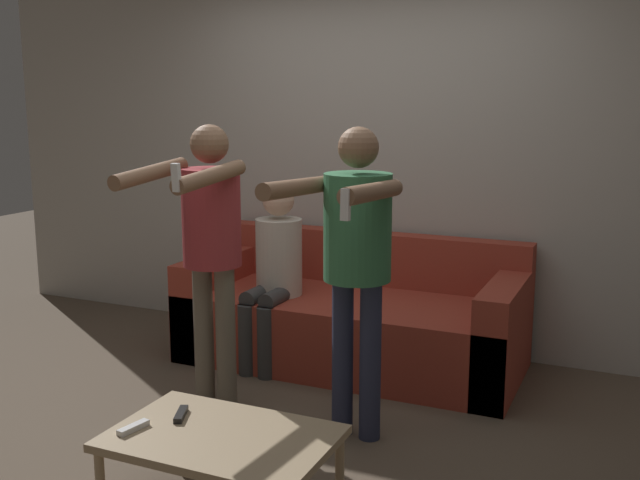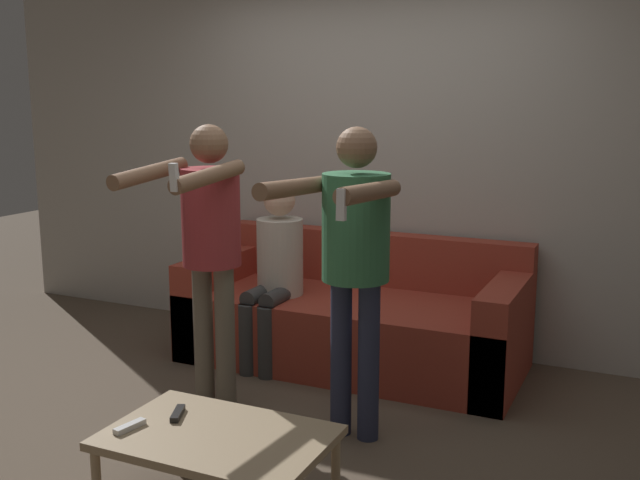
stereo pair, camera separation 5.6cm
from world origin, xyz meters
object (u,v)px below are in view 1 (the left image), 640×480
Objects in this scene: person_seated at (274,266)px; remote_near at (133,428)px; coffee_table at (222,442)px; remote_far at (181,414)px; couch at (353,320)px; person_standing_left at (210,235)px; person_standing_right at (356,246)px.

remote_near is at bearing -81.07° from person_seated.
remote_far is at bearing 163.43° from coffee_table.
couch is 14.18× the size of remote_near.
coffee_table is (0.19, -1.95, 0.04)m from couch.
couch is 1.87m from remote_far.
person_seated reaches higher than remote_far.
coffee_table is (0.64, -1.71, -0.33)m from person_seated.
coffee_table is at bearing -16.57° from remote_far.
person_standing_left is at bearing 124.06° from coffee_table.
remote_near reaches higher than coffee_table.
person_standing_left is 10.45× the size of remote_far.
person_standing_right is at bearing 60.04° from remote_near.
person_seated is at bearing 98.93° from remote_near.
person_standing_left reaches higher than couch.
coffee_table is at bearing -84.42° from couch.
couch is 1.85× the size of person_seated.
couch is 1.34m from person_standing_right.
coffee_table is 5.97× the size of remote_near.
person_standing_left reaches higher than remote_far.
remote_near is (0.29, -1.83, -0.28)m from person_seated.
couch reaches higher than remote_near.
person_standing_left is 0.85m from person_standing_right.
remote_near is (-0.17, -2.07, 0.09)m from couch.
person_standing_left is 1.73× the size of coffee_table.
coffee_table is at bearing -69.38° from person_seated.
person_standing_right is 1.15m from remote_far.
remote_near is (-0.36, -0.12, 0.05)m from coffee_table.
remote_far is at bearing -76.52° from person_seated.
remote_near is at bearing -161.61° from coffee_table.
person_seated is 7.78× the size of remote_far.
person_standing_left is 1.00× the size of person_standing_right.
coffee_table is at bearing 18.39° from remote_near.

